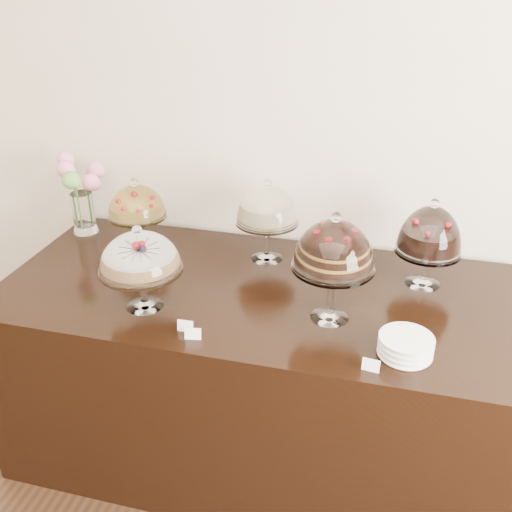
% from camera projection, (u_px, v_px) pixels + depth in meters
% --- Properties ---
extents(wall_back, '(5.00, 0.04, 3.00)m').
position_uv_depth(wall_back, '(307.00, 117.00, 2.59)').
color(wall_back, beige).
rests_on(wall_back, ground).
extents(display_counter, '(2.20, 1.00, 0.90)m').
position_uv_depth(display_counter, '(259.00, 372.00, 2.62)').
color(display_counter, black).
rests_on(display_counter, ground).
extents(cake_stand_sugar_sponge, '(0.33, 0.33, 0.35)m').
position_uv_depth(cake_stand_sugar_sponge, '(140.00, 256.00, 2.19)').
color(cake_stand_sugar_sponge, white).
rests_on(cake_stand_sugar_sponge, display_counter).
extents(cake_stand_choco_layer, '(0.31, 0.31, 0.44)m').
position_uv_depth(cake_stand_choco_layer, '(334.00, 249.00, 2.08)').
color(cake_stand_choco_layer, white).
rests_on(cake_stand_choco_layer, display_counter).
extents(cake_stand_cheesecake, '(0.29, 0.29, 0.39)m').
position_uv_depth(cake_stand_cheesecake, '(267.00, 208.00, 2.54)').
color(cake_stand_cheesecake, white).
rests_on(cake_stand_cheesecake, display_counter).
extents(cake_stand_dark_choco, '(0.27, 0.27, 0.39)m').
position_uv_depth(cake_stand_dark_choco, '(430.00, 234.00, 2.34)').
color(cake_stand_dark_choco, white).
rests_on(cake_stand_dark_choco, display_counter).
extents(cake_stand_fruit_tart, '(0.28, 0.28, 0.35)m').
position_uv_depth(cake_stand_fruit_tart, '(136.00, 205.00, 2.65)').
color(cake_stand_fruit_tart, white).
rests_on(cake_stand_fruit_tart, display_counter).
extents(flower_vase, '(0.24, 0.33, 0.40)m').
position_uv_depth(flower_vase, '(81.00, 190.00, 2.82)').
color(flower_vase, white).
rests_on(flower_vase, display_counter).
extents(plate_stack, '(0.19, 0.19, 0.07)m').
position_uv_depth(plate_stack, '(406.00, 346.00, 1.99)').
color(plate_stack, white).
rests_on(plate_stack, display_counter).
extents(price_card_left, '(0.06, 0.03, 0.04)m').
position_uv_depth(price_card_left, '(193.00, 334.00, 2.08)').
color(price_card_left, white).
rests_on(price_card_left, display_counter).
extents(price_card_right, '(0.06, 0.02, 0.04)m').
position_uv_depth(price_card_right, '(371.00, 365.00, 1.92)').
color(price_card_right, white).
rests_on(price_card_right, display_counter).
extents(price_card_extra, '(0.06, 0.02, 0.04)m').
position_uv_depth(price_card_extra, '(185.00, 326.00, 2.13)').
color(price_card_extra, white).
rests_on(price_card_extra, display_counter).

